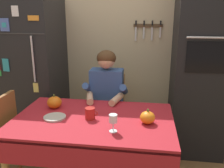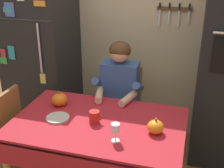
# 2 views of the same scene
# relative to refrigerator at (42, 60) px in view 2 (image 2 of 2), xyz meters

# --- Properties ---
(back_wall_assembly) EXTENTS (3.70, 0.13, 2.60)m
(back_wall_assembly) POSITION_rel_refrigerator_xyz_m (1.00, 0.39, 0.40)
(back_wall_assembly) COLOR #BCAD89
(back_wall_assembly) RESTS_ON ground
(refrigerator) EXTENTS (0.68, 0.71, 1.80)m
(refrigerator) POSITION_rel_refrigerator_xyz_m (0.00, 0.00, 0.00)
(refrigerator) COLOR black
(refrigerator) RESTS_ON ground
(dining_table) EXTENTS (1.40, 0.90, 0.74)m
(dining_table) POSITION_rel_refrigerator_xyz_m (0.95, -0.88, -0.24)
(dining_table) COLOR tan
(dining_table) RESTS_ON ground
(chair_behind_person) EXTENTS (0.40, 0.40, 0.93)m
(chair_behind_person) POSITION_rel_refrigerator_xyz_m (0.96, -0.09, -0.39)
(chair_behind_person) COLOR #9E6B33
(chair_behind_person) RESTS_ON ground
(seated_person) EXTENTS (0.47, 0.55, 1.25)m
(seated_person) POSITION_rel_refrigerator_xyz_m (0.96, -0.28, -0.16)
(seated_person) COLOR #38384C
(seated_person) RESTS_ON ground
(chair_left_side) EXTENTS (0.40, 0.40, 0.93)m
(chair_left_side) POSITION_rel_refrigerator_xyz_m (0.05, -0.94, -0.39)
(chair_left_side) COLOR brown
(chair_left_side) RESTS_ON ground
(coffee_mug) EXTENTS (0.11, 0.09, 0.10)m
(coffee_mug) POSITION_rel_refrigerator_xyz_m (0.93, -0.89, -0.11)
(coffee_mug) COLOR #B2231E
(coffee_mug) RESTS_ON dining_table
(wine_glass) EXTENTS (0.07, 0.07, 0.14)m
(wine_glass) POSITION_rel_refrigerator_xyz_m (1.16, -1.09, -0.06)
(wine_glass) COLOR white
(wine_glass) RESTS_ON dining_table
(pumpkin_large) EXTENTS (0.13, 0.13, 0.13)m
(pumpkin_large) POSITION_rel_refrigerator_xyz_m (1.42, -0.90, -0.11)
(pumpkin_large) COLOR orange
(pumpkin_large) RESTS_ON dining_table
(pumpkin_medium) EXTENTS (0.14, 0.14, 0.14)m
(pumpkin_medium) POSITION_rel_refrigerator_xyz_m (0.53, -0.68, -0.10)
(pumpkin_medium) COLOR orange
(pumpkin_medium) RESTS_ON dining_table
(serving_tray) EXTENTS (0.19, 0.19, 0.02)m
(serving_tray) POSITION_rel_refrigerator_xyz_m (0.61, -0.91, -0.15)
(serving_tray) COLOR #B7B2A8
(serving_tray) RESTS_ON dining_table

